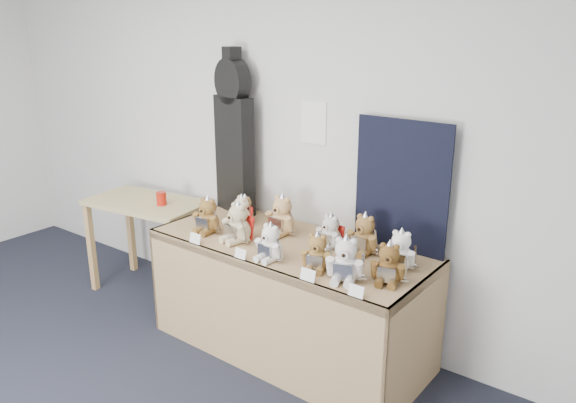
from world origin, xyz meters
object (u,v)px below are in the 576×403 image
Objects in this scene: teddy_back_centre_right at (330,233)px; display_table at (282,271)px; teddy_front_left at (238,224)px; teddy_front_centre at (270,244)px; guitar_case at (234,134)px; red_cup at (161,198)px; teddy_front_far_right at (345,261)px; teddy_back_right at (364,236)px; teddy_back_centre_left at (282,217)px; teddy_back_far_left at (245,210)px; teddy_front_right at (317,253)px; teddy_front_far_left at (208,217)px; teddy_back_end at (400,251)px; teddy_front_end at (389,265)px; teddy_back_left at (241,212)px; side_table at (147,215)px.

display_table is at bearing -132.35° from teddy_back_centre_right.
teddy_front_left is 1.15× the size of teddy_front_centre.
guitar_case is 0.83m from red_cup.
teddy_front_centre is 0.89× the size of teddy_front_far_right.
red_cup is 1.92m from teddy_front_far_right.
guitar_case is 4.24× the size of teddy_back_right.
teddy_back_centre_right is at bearing 2.39° from teddy_back_centre_left.
teddy_front_left reaches higher than teddy_front_far_right.
teddy_front_centre is 0.74m from teddy_back_far_left.
teddy_front_right is 0.40m from teddy_back_right.
teddy_back_far_left is (-1.01, -0.00, -0.03)m from teddy_back_right.
teddy_back_end is at bearing 6.95° from teddy_front_far_left.
teddy_back_far_left is (-0.59, 0.44, -0.02)m from teddy_front_centre.
teddy_back_centre_left reaches higher than red_cup.
red_cup is at bearing 176.15° from display_table.
teddy_front_far_left reaches higher than teddy_back_centre_right.
display_table is 0.35m from teddy_front_centre.
teddy_back_right is at bearing 24.26° from teddy_back_centre_right.
guitar_case is 4.37× the size of teddy_front_far_left.
teddy_back_right is 0.30m from teddy_back_end.
teddy_back_centre_right is at bearing 39.52° from teddy_front_left.
teddy_front_left is 0.68m from teddy_front_right.
guitar_case reaches higher than teddy_front_far_right.
teddy_front_left is 1.11m from teddy_front_end.
teddy_back_right is at bearing 7.68° from teddy_back_centre_left.
display_table is 7.31× the size of teddy_front_centre.
guitar_case is at bearing 104.94° from teddy_front_far_left.
teddy_back_centre_left is at bearing 148.33° from teddy_front_end.
teddy_front_right is at bearing -8.86° from red_cup.
teddy_front_far_right is 1.16× the size of teddy_back_centre_right.
red_cup is 0.43× the size of teddy_back_left.
teddy_back_right is (1.23, -0.15, -0.49)m from guitar_case.
teddy_front_far_left is 1.27× the size of teddy_back_far_left.
red_cup is 1.71m from teddy_front_right.
teddy_back_far_left is at bearing 137.52° from teddy_front_left.
teddy_front_far_left is 0.89m from teddy_back_centre_right.
teddy_front_end is 1.32m from teddy_back_left.
teddy_front_far_right is at bearing -17.69° from teddy_back_far_left.
teddy_front_far_right is (2.09, -0.29, 0.24)m from side_table.
teddy_back_far_left is (-0.79, 0.05, -0.01)m from teddy_back_centre_right.
teddy_back_end reaches higher than red_cup.
teddy_front_centre is 0.75m from teddy_front_end.
teddy_back_far_left is (0.97, 0.13, 0.21)m from side_table.
teddy_back_centre_left is 0.63m from teddy_back_right.
teddy_front_far_right is at bearing -8.69° from red_cup.
teddy_front_left is (0.45, -0.48, -0.49)m from guitar_case.
teddy_front_end and teddy_back_end have the same top height.
teddy_back_centre_left is (-0.15, 0.20, 0.30)m from display_table.
teddy_back_end is (2.08, 0.05, 0.04)m from red_cup.
teddy_back_right is (1.78, 0.13, 0.05)m from red_cup.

